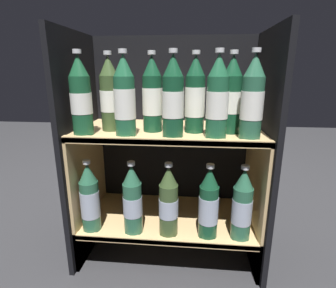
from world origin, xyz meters
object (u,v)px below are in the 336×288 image
Objects in this scene: bottle_upper_front_0 at (81,98)px; bottle_lower_front_4 at (242,206)px; bottle_upper_front_2 at (173,99)px; bottle_upper_back_0 at (110,96)px; bottle_lower_front_2 at (169,203)px; bottle_upper_back_1 at (152,96)px; bottle_upper_back_3 at (231,97)px; bottle_lower_front_0 at (90,199)px; bottle_upper_front_3 at (217,99)px; bottle_upper_back_2 at (195,97)px; bottle_upper_front_1 at (125,99)px; bottle_lower_front_1 at (133,201)px; bottle_upper_front_4 at (252,100)px; bottle_lower_front_3 at (209,205)px.

bottle_upper_front_0 is 0.70m from bottle_lower_front_4.
bottle_upper_back_0 is (-0.24, 0.08, 0.00)m from bottle_upper_front_2.
bottle_lower_front_4 is (0.27, 0.00, -0.00)m from bottle_lower_front_2.
bottle_upper_back_3 is at bearing 0.00° from bottle_upper_back_1.
bottle_lower_front_0 is at bearing -171.18° from bottle_upper_back_3.
bottle_upper_front_3 is at bearing 0.00° from bottle_upper_front_2.
bottle_upper_back_3 is (0.20, 0.08, 0.00)m from bottle_upper_front_2.
bottle_upper_back_2 is (0.32, 0.00, -0.00)m from bottle_upper_back_0.
bottle_upper_back_0 is at bearing 133.54° from bottle_upper_front_1.
bottle_upper_back_1 is 1.00× the size of bottle_lower_front_1.
bottle_lower_front_2 is (0.31, 0.00, -0.39)m from bottle_upper_front_0.
bottle_upper_back_1 reaches higher than bottle_lower_front_4.
bottle_upper_back_2 is at bearing 155.97° from bottle_lower_front_4.
bottle_upper_back_1 is at bearing 129.93° from bottle_lower_front_2.
bottle_upper_back_0 is 0.46m from bottle_lower_front_2.
bottle_lower_front_0 and bottle_lower_front_4 have the same top height.
bottle_lower_front_4 is at bearing 0.00° from bottle_lower_front_2.
bottle_lower_front_1 and bottle_lower_front_4 have the same top height.
bottle_upper_front_3 is (0.47, 0.00, -0.00)m from bottle_upper_front_0.
bottle_upper_back_2 is (-0.19, 0.08, -0.00)m from bottle_upper_front_4.
bottle_lower_front_0 is at bearing -180.00° from bottle_upper_front_0.
bottle_upper_back_2 is at bearing 18.78° from bottle_upper_front_1.
bottle_upper_front_4 reaches higher than bottle_lower_front_3.
bottle_lower_front_3 is 0.12m from bottle_lower_front_4.
bottle_upper_front_0 and bottle_upper_front_1 have the same top height.
bottle_upper_front_2 is at bearing -0.00° from bottle_upper_front_1.
bottle_lower_front_3 is at bearing 0.00° from bottle_upper_front_2.
bottle_upper_back_0 is at bearing 46.46° from bottle_upper_front_0.
bottle_upper_front_4 is at bearing -0.00° from bottle_lower_front_4.
bottle_upper_back_1 is (-0.08, 0.08, -0.00)m from bottle_upper_front_2.
bottle_upper_back_2 is 0.46m from bottle_lower_front_1.
bottle_lower_front_3 is (0.22, -0.08, -0.39)m from bottle_upper_back_1.
bottle_upper_front_4 is 1.00× the size of bottle_lower_front_2.
bottle_upper_front_0 is 1.00× the size of bottle_upper_back_2.
bottle_upper_front_4 is 0.57m from bottle_lower_front_1.
bottle_upper_front_4 is at bearing -0.00° from bottle_upper_front_2.
bottle_upper_back_0 is at bearing 180.00° from bottle_upper_back_3.
bottle_upper_back_0 reaches higher than bottle_lower_front_0.
bottle_upper_front_1 is 1.00× the size of bottle_lower_front_4.
bottle_upper_front_0 reaches higher than bottle_lower_front_4.
bottle_upper_front_0 and bottle_upper_back_1 have the same top height.
bottle_upper_front_2 is at bearing -0.00° from bottle_lower_front_2.
bottle_upper_front_2 is at bearing 180.00° from bottle_lower_front_3.
bottle_upper_back_0 is at bearing 167.84° from bottle_lower_front_3.
bottle_lower_front_2 is at bearing -19.62° from bottle_upper_back_0.
bottle_lower_front_3 is (-0.07, -0.08, -0.39)m from bottle_upper_back_3.
bottle_lower_front_0 is (-0.53, -0.08, -0.39)m from bottle_upper_back_3.
bottle_upper_back_2 and bottle_upper_back_3 have the same top height.
bottle_upper_back_2 is at bearing 11.66° from bottle_lower_front_0.
bottle_upper_back_3 is at bearing 20.45° from bottle_lower_front_2.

